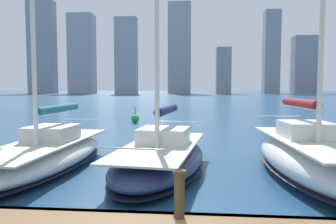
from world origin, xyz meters
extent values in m
cube|color=#473828|center=(0.00, -1.32, 0.55)|extent=(28.00, 0.16, 0.10)
cube|color=gray|center=(-55.48, -167.88, 14.43)|extent=(12.23, 8.78, 28.86)
cube|color=gray|center=(-37.80, -164.36, 20.54)|extent=(7.47, 8.10, 41.08)
cube|color=gray|center=(-13.34, -153.17, 10.94)|extent=(6.77, 8.26, 21.87)
cube|color=#959AA4|center=(8.23, -165.88, 23.16)|extent=(11.58, 7.20, 46.32)
cube|color=#989DA7|center=(33.69, -154.02, 18.47)|extent=(10.51, 6.09, 36.93)
cube|color=#989DA7|center=(58.02, -159.94, 20.11)|extent=(12.44, 9.25, 40.23)
cube|color=gray|center=(80.61, -162.76, 24.08)|extent=(13.64, 6.89, 48.17)
ellipsoid|color=white|center=(-4.79, -6.23, 0.63)|extent=(2.97, 7.95, 1.26)
ellipsoid|color=black|center=(-4.79, -6.23, 0.28)|extent=(2.98, 7.99, 0.10)
cube|color=beige|center=(-4.79, -6.23, 1.29)|extent=(2.46, 6.99, 0.06)
cube|color=silver|center=(-4.76, -6.70, 1.60)|extent=(1.62, 1.80, 0.55)
cylinder|color=silver|center=(-4.82, -5.64, 5.47)|extent=(0.16, 0.16, 8.30)
cylinder|color=silver|center=(-4.73, -7.28, 2.37)|extent=(0.29, 3.29, 0.12)
cylinder|color=maroon|center=(-4.73, -7.28, 2.49)|extent=(0.48, 3.04, 0.32)
cylinder|color=silver|center=(-4.60, -9.75, 1.81)|extent=(1.92, 0.14, 0.04)
ellipsoid|color=navy|center=(0.24, -6.55, 0.48)|extent=(3.74, 7.69, 0.96)
ellipsoid|color=black|center=(0.24, -6.55, 0.22)|extent=(3.76, 7.73, 0.10)
cube|color=beige|center=(0.24, -6.55, 0.99)|extent=(3.12, 6.75, 0.06)
cube|color=silver|center=(0.19, -6.99, 1.29)|extent=(1.91, 1.82, 0.55)
cylinder|color=silver|center=(0.12, -7.55, 2.07)|extent=(0.49, 3.10, 0.12)
cylinder|color=navy|center=(0.12, -7.55, 2.19)|extent=(0.66, 2.88, 0.32)
cylinder|color=silver|center=(0.64, -3.17, 1.51)|extent=(1.87, 0.26, 0.04)
cylinder|color=silver|center=(-0.15, -9.86, 1.51)|extent=(2.15, 0.29, 0.04)
ellipsoid|color=white|center=(4.59, -6.70, 0.48)|extent=(3.00, 8.59, 0.96)
ellipsoid|color=black|center=(4.59, -6.70, 0.22)|extent=(3.01, 8.64, 0.10)
cube|color=beige|center=(4.59, -6.70, 0.99)|extent=(2.48, 7.56, 0.06)
cube|color=silver|center=(4.57, -7.21, 1.30)|extent=(1.70, 1.92, 0.55)
cylinder|color=silver|center=(4.55, -7.85, 2.07)|extent=(0.23, 3.58, 0.12)
cylinder|color=#19606B|center=(4.55, -7.85, 2.19)|extent=(0.42, 3.30, 0.32)
cylinder|color=silver|center=(4.47, -10.53, 1.51)|extent=(2.05, 0.10, 0.04)
cylinder|color=#423323|center=(-0.71, -1.10, 1.02)|extent=(0.20, 0.20, 0.85)
cylinder|color=#423323|center=(-0.71, -1.10, 1.48)|extent=(0.26, 0.26, 0.06)
sphere|color=green|center=(4.32, -22.94, 0.35)|extent=(0.70, 0.70, 0.70)
cylinder|color=black|center=(4.32, -22.94, 1.05)|extent=(0.06, 0.06, 0.70)
camera|label=1|loc=(-1.03, 4.89, 3.05)|focal=35.00mm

